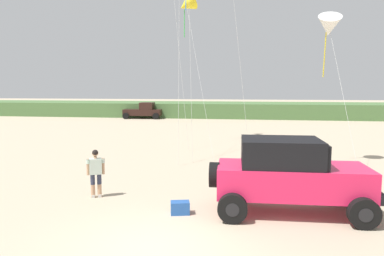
# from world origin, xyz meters

# --- Properties ---
(ground_plane) EXTENTS (220.00, 220.00, 0.00)m
(ground_plane) POSITION_xyz_m (0.00, 0.00, 0.00)
(ground_plane) COLOR tan
(dune_ridge) EXTENTS (90.00, 9.03, 1.81)m
(dune_ridge) POSITION_xyz_m (-5.53, 39.99, 0.91)
(dune_ridge) COLOR #4C703D
(dune_ridge) RESTS_ON ground_plane
(jeep) EXTENTS (4.90, 2.53, 2.26)m
(jeep) POSITION_xyz_m (3.35, 2.99, 1.20)
(jeep) COLOR #EA2151
(jeep) RESTS_ON ground_plane
(person_watching) EXTENTS (0.58, 0.43, 1.67)m
(person_watching) POSITION_xyz_m (-3.05, 3.55, 0.94)
(person_watching) COLOR tan
(person_watching) RESTS_ON ground_plane
(cooler_box) EXTENTS (0.63, 0.48, 0.38)m
(cooler_box) POSITION_xyz_m (0.13, 2.37, 0.19)
(cooler_box) COLOR #23519E
(cooler_box) RESTS_ON ground_plane
(distant_pickup) EXTENTS (4.68, 2.56, 1.98)m
(distant_pickup) POSITION_xyz_m (-10.76, 34.97, 0.94)
(distant_pickup) COLOR black
(distant_pickup) RESTS_ON ground_plane
(distant_sedan) EXTENTS (4.50, 2.77, 1.20)m
(distant_sedan) POSITION_xyz_m (-1.99, 36.87, 0.60)
(distant_sedan) COLOR black
(distant_sedan) RESTS_ON ground_plane
(kite_blue_swept) EXTENTS (3.29, 6.82, 10.08)m
(kite_blue_swept) POSITION_xyz_m (-2.12, 16.36, 9.22)
(kite_blue_swept) COLOR yellow
(kite_blue_swept) RESTS_ON ground_plane
(kite_yellow_diamond) EXTENTS (1.49, 5.14, 7.48)m
(kite_yellow_diamond) POSITION_xyz_m (5.83, 10.64, 6.70)
(kite_yellow_diamond) COLOR white
(kite_yellow_diamond) RESTS_ON ground_plane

